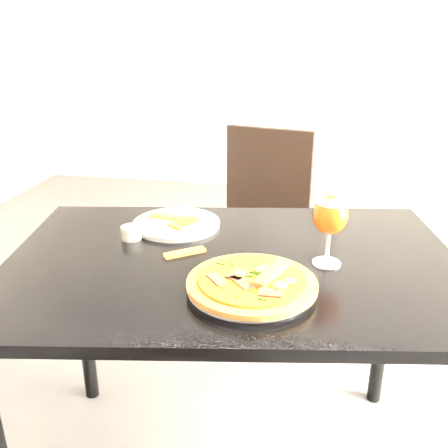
% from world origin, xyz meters
% --- Properties ---
extents(dining_table, '(1.31, 0.98, 0.75)m').
position_xyz_m(dining_table, '(-0.25, -0.06, 0.66)').
color(dining_table, black).
rests_on(dining_table, ground).
extents(chair_far, '(0.50, 0.50, 0.91)m').
position_xyz_m(chair_far, '(-0.28, 0.83, 0.50)').
color(chair_far, black).
rests_on(chair_far, ground).
extents(plate_main, '(0.40, 0.40, 0.02)m').
position_xyz_m(plate_main, '(-0.18, -0.22, 0.76)').
color(plate_main, white).
rests_on(plate_main, dining_table).
extents(pizza, '(0.30, 0.30, 0.03)m').
position_xyz_m(pizza, '(-0.18, -0.23, 0.78)').
color(pizza, brown).
rests_on(pizza, plate_main).
extents(plate_second, '(0.36, 0.36, 0.01)m').
position_xyz_m(plate_second, '(-0.46, 0.14, 0.76)').
color(plate_second, white).
rests_on(plate_second, dining_table).
extents(crust_scraps, '(0.18, 0.12, 0.01)m').
position_xyz_m(crust_scraps, '(-0.45, 0.13, 0.77)').
color(crust_scraps, brown).
rests_on(crust_scraps, plate_second).
extents(loose_crust, '(0.11, 0.09, 0.01)m').
position_xyz_m(loose_crust, '(-0.38, -0.06, 0.75)').
color(loose_crust, brown).
rests_on(loose_crust, dining_table).
extents(sauce_cup, '(0.06, 0.06, 0.04)m').
position_xyz_m(sauce_cup, '(-0.56, 0.02, 0.77)').
color(sauce_cup, silver).
rests_on(sauce_cup, dining_table).
extents(beer_glass, '(0.09, 0.09, 0.19)m').
position_xyz_m(beer_glass, '(-0.01, -0.05, 0.88)').
color(beer_glass, silver).
rests_on(beer_glass, dining_table).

